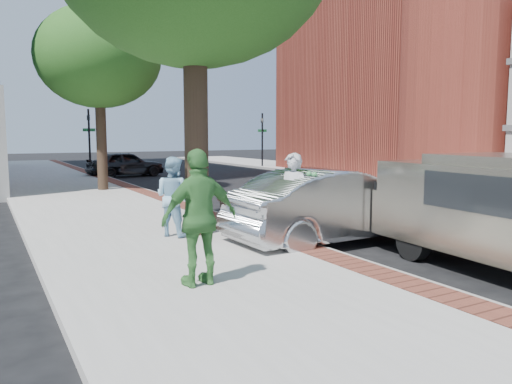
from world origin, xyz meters
TOP-DOWN VIEW (x-y plane):
  - ground at (0.00, 0.00)m, footprint 120.00×120.00m
  - sidewalk at (-1.50, 8.00)m, footprint 5.00×60.00m
  - brick_strip at (0.70, 8.00)m, footprint 0.60×60.00m
  - curb at (1.05, 8.00)m, footprint 0.10×60.00m
  - sidewalk_far at (14.50, 8.00)m, footprint 5.00×60.00m
  - church at (20.98, 13.13)m, footprint 19.00×16.00m
  - signal_near at (0.90, 22.00)m, footprint 0.70×0.15m
  - signal_far at (12.50, 22.00)m, footprint 0.70×0.15m
  - tree_far at (-0.50, 12.00)m, footprint 4.80×4.80m
  - parking_meter at (0.81, -0.43)m, footprint 0.12×0.32m
  - person_gray at (0.57, -0.15)m, footprint 0.65×0.78m
  - person_officer at (-1.14, 1.92)m, footprint 1.00×1.05m
  - person_green at (-2.01, -1.67)m, footprint 1.19×0.56m
  - sedan_silver at (1.89, 0.24)m, footprint 4.94×1.91m
  - bg_car at (2.33, 19.49)m, footprint 4.33×2.14m

SIDE VIEW (x-z plane):
  - ground at x=0.00m, z-range 0.00..0.00m
  - sidewalk at x=-1.50m, z-range 0.00..0.15m
  - curb at x=1.05m, z-range 0.00..0.15m
  - sidewalk_far at x=14.50m, z-range 0.00..0.15m
  - brick_strip at x=0.70m, z-range 0.15..0.16m
  - bg_car at x=2.33m, z-range 0.00..1.42m
  - sedan_silver at x=1.89m, z-range 0.00..1.60m
  - person_officer at x=-1.14m, z-range 0.15..1.86m
  - person_gray at x=0.57m, z-range 0.15..1.98m
  - person_green at x=-2.01m, z-range 0.15..2.13m
  - parking_meter at x=0.81m, z-range 0.47..1.94m
  - signal_near at x=0.90m, z-range 0.35..4.15m
  - signal_far at x=12.50m, z-range 0.35..4.15m
  - tree_far at x=-0.50m, z-range 1.73..8.87m
  - church at x=20.98m, z-range -2.94..17.46m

